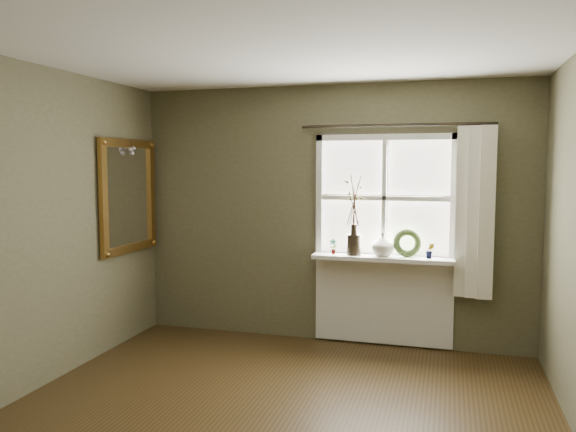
% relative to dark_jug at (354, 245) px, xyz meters
% --- Properties ---
extents(ceiling, '(4.50, 4.50, 0.00)m').
position_rel_dark_jug_xyz_m(ceiling, '(-0.27, -2.12, 1.58)').
color(ceiling, silver).
rests_on(ceiling, ground).
extents(wall_back, '(4.00, 0.10, 2.60)m').
position_rel_dark_jug_xyz_m(wall_back, '(-0.27, 0.18, 0.28)').
color(wall_back, brown).
rests_on(wall_back, ground).
extents(window_frame, '(1.36, 0.06, 1.24)m').
position_rel_dark_jug_xyz_m(window_frame, '(0.28, 0.11, 0.46)').
color(window_frame, white).
rests_on(window_frame, wall_back).
extents(window_sill, '(1.36, 0.26, 0.04)m').
position_rel_dark_jug_xyz_m(window_sill, '(0.28, 0.00, -0.12)').
color(window_sill, white).
rests_on(window_sill, wall_back).
extents(window_apron, '(1.36, 0.04, 0.88)m').
position_rel_dark_jug_xyz_m(window_apron, '(0.28, 0.11, -0.56)').
color(window_apron, white).
rests_on(window_apron, ground).
extents(dark_jug, '(0.18, 0.18, 0.20)m').
position_rel_dark_jug_xyz_m(dark_jug, '(0.00, 0.00, 0.00)').
color(dark_jug, black).
rests_on(dark_jug, window_sill).
extents(cream_vase, '(0.27, 0.27, 0.23)m').
position_rel_dark_jug_xyz_m(cream_vase, '(0.28, 0.00, 0.01)').
color(cream_vase, silver).
rests_on(cream_vase, window_sill).
extents(wreath, '(0.30, 0.20, 0.28)m').
position_rel_dark_jug_xyz_m(wreath, '(0.51, 0.04, 0.00)').
color(wreath, '#34461F').
rests_on(wreath, window_sill).
extents(potted_plant_left, '(0.09, 0.07, 0.15)m').
position_rel_dark_jug_xyz_m(potted_plant_left, '(-0.21, 0.00, -0.03)').
color(potted_plant_left, '#34461F').
rests_on(potted_plant_left, window_sill).
extents(potted_plant_right, '(0.09, 0.07, 0.15)m').
position_rel_dark_jug_xyz_m(potted_plant_right, '(0.73, 0.00, -0.03)').
color(potted_plant_right, '#34461F').
rests_on(potted_plant_right, window_sill).
extents(curtain, '(0.36, 0.12, 1.59)m').
position_rel_dark_jug_xyz_m(curtain, '(1.12, 0.01, 0.34)').
color(curtain, silver).
rests_on(curtain, wall_back).
extents(curtain_rod, '(1.84, 0.03, 0.03)m').
position_rel_dark_jug_xyz_m(curtain_rod, '(0.38, 0.05, 1.16)').
color(curtain_rod, black).
rests_on(curtain_rod, wall_back).
extents(gilt_mirror, '(0.10, 0.96, 1.14)m').
position_rel_dark_jug_xyz_m(gilt_mirror, '(-2.23, -0.42, 0.47)').
color(gilt_mirror, white).
rests_on(gilt_mirror, wall_left).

